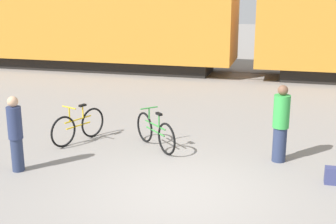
{
  "coord_description": "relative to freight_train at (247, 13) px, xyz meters",
  "views": [
    {
      "loc": [
        1.85,
        -7.85,
        3.75
      ],
      "look_at": [
        -0.63,
        1.6,
        1.1
      ],
      "focal_mm": 50.0,
      "sensor_mm": 36.0,
      "label": 1
    }
  ],
  "objects": [
    {
      "name": "bicycle_green",
      "position": [
        -1.12,
        -9.83,
        -2.23
      ],
      "size": [
        1.33,
        1.3,
        0.94
      ],
      "color": "black",
      "rests_on": "ground_plane"
    },
    {
      "name": "person_in_green",
      "position": [
        1.75,
        -9.98,
        -1.77
      ],
      "size": [
        0.35,
        0.35,
        1.71
      ],
      "rotation": [
        0.0,
        0.0,
        5.99
      ],
      "color": "#283351",
      "rests_on": "ground_plane"
    },
    {
      "name": "person_in_navy",
      "position": [
        -3.5,
        -11.93,
        -1.81
      ],
      "size": [
        0.3,
        0.3,
        1.6
      ],
      "rotation": [
        0.0,
        0.0,
        0.82
      ],
      "color": "#283351",
      "rests_on": "ground_plane"
    },
    {
      "name": "rail_near",
      "position": [
        0.0,
        -0.72,
        -2.62
      ],
      "size": [
        38.75,
        0.07,
        0.01
      ],
      "primitive_type": "cube",
      "color": "#4C4238",
      "rests_on": "ground_plane"
    },
    {
      "name": "ground_plane",
      "position": [
        0.0,
        -12.12,
        -2.63
      ],
      "size": [
        80.0,
        80.0,
        0.0
      ],
      "primitive_type": "plane",
      "color": "gray"
    },
    {
      "name": "bicycle_yellow",
      "position": [
        -3.08,
        -9.88,
        -2.23
      ],
      "size": [
        0.7,
        1.62,
        0.95
      ],
      "color": "black",
      "rests_on": "ground_plane"
    },
    {
      "name": "backpack",
      "position": [
        2.8,
        -10.97,
        -2.46
      ],
      "size": [
        0.28,
        0.2,
        0.34
      ],
      "color": "navy",
      "rests_on": "ground_plane"
    },
    {
      "name": "rail_far",
      "position": [
        0.0,
        0.72,
        -2.62
      ],
      "size": [
        38.75,
        0.07,
        0.01
      ],
      "primitive_type": "cube",
      "color": "#4C4238",
      "rests_on": "ground_plane"
    },
    {
      "name": "freight_train",
      "position": [
        0.0,
        0.0,
        0.0
      ],
      "size": [
        26.75,
        2.9,
        5.02
      ],
      "color": "black",
      "rests_on": "ground_plane"
    }
  ]
}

